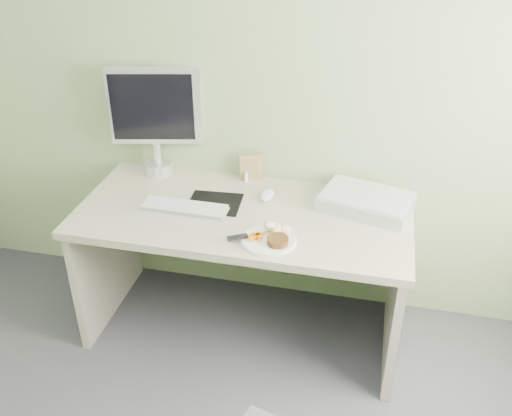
% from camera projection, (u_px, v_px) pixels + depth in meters
% --- Properties ---
extents(wall_back, '(3.50, 0.00, 3.50)m').
position_uv_depth(wall_back, '(261.00, 62.00, 2.73)').
color(wall_back, gray).
rests_on(wall_back, floor).
extents(desk, '(1.60, 0.75, 0.73)m').
position_uv_depth(desk, '(244.00, 243.00, 2.83)').
color(desk, '#B3AD96').
rests_on(desk, floor).
extents(plate, '(0.25, 0.25, 0.01)m').
position_uv_depth(plate, '(269.00, 240.00, 2.51)').
color(plate, white).
rests_on(plate, desk).
extents(steak, '(0.12, 0.12, 0.03)m').
position_uv_depth(steak, '(278.00, 241.00, 2.47)').
color(steak, black).
rests_on(steak, plate).
extents(potato_pile, '(0.13, 0.11, 0.06)m').
position_uv_depth(potato_pile, '(277.00, 227.00, 2.54)').
color(potato_pile, tan).
rests_on(potato_pile, plate).
extents(carrot_heap, '(0.07, 0.06, 0.04)m').
position_uv_depth(carrot_heap, '(256.00, 236.00, 2.50)').
color(carrot_heap, '#D56404').
rests_on(carrot_heap, plate).
extents(steak_knife, '(0.21, 0.14, 0.02)m').
position_uv_depth(steak_knife, '(246.00, 236.00, 2.51)').
color(steak_knife, silver).
rests_on(steak_knife, plate).
extents(mousepad, '(0.27, 0.24, 0.00)m').
position_uv_depth(mousepad, '(215.00, 203.00, 2.80)').
color(mousepad, black).
rests_on(mousepad, desk).
extents(keyboard, '(0.41, 0.13, 0.02)m').
position_uv_depth(keyboard, '(185.00, 207.00, 2.74)').
color(keyboard, white).
rests_on(keyboard, desk).
extents(computer_mouse, '(0.07, 0.12, 0.04)m').
position_uv_depth(computer_mouse, '(267.00, 195.00, 2.83)').
color(computer_mouse, white).
rests_on(computer_mouse, desk).
extents(photo_frame, '(0.11, 0.04, 0.14)m').
position_uv_depth(photo_frame, '(251.00, 168.00, 2.98)').
color(photo_frame, olive).
rests_on(photo_frame, desk).
extents(eyedrop_bottle, '(0.02, 0.02, 0.06)m').
position_uv_depth(eyedrop_bottle, '(246.00, 177.00, 2.98)').
color(eyedrop_bottle, white).
rests_on(eyedrop_bottle, desk).
extents(scanner, '(0.48, 0.38, 0.07)m').
position_uv_depth(scanner, '(366.00, 202.00, 2.75)').
color(scanner, '#A2A5A9').
rests_on(scanner, desk).
extents(monitor, '(0.47, 0.17, 0.57)m').
position_uv_depth(monitor, '(155.00, 115.00, 2.94)').
color(monitor, silver).
rests_on(monitor, desk).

